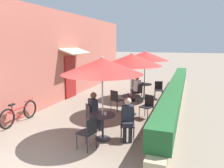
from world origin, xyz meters
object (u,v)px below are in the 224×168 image
at_px(seated_patron_near_right, 95,110).
at_px(patio_umbrella_mid, 132,60).
at_px(cafe_chair_mid_right, 116,99).
at_px(bicycle_leaning, 19,113).
at_px(seated_patron_near_left, 128,118).
at_px(cafe_chair_mid_left, 148,105).
at_px(patio_umbrella_near, 102,66).
at_px(patio_table_mid, 131,101).
at_px(seated_patron_far_left, 136,87).
at_px(patio_umbrella_far, 145,56).
at_px(cafe_chair_near_left, 128,122).
at_px(cafe_chair_far_left, 138,91).
at_px(cafe_chair_near_back, 89,131).
at_px(coffee_cup_near, 105,113).
at_px(patio_table_far, 144,88).
at_px(coffee_cup_far, 143,83).
at_px(cafe_chair_far_right, 159,89).
at_px(cafe_chair_near_right, 91,115).
at_px(coffee_cup_mid, 128,94).
at_px(cafe_chair_far_back, 136,86).
at_px(patio_table_near, 103,122).

xyz_separation_m(seated_patron_near_right, patio_umbrella_mid, (0.68, 1.90, 1.45)).
relative_size(cafe_chair_mid_right, bicycle_leaning, 0.49).
relative_size(seated_patron_near_left, cafe_chair_mid_left, 1.44).
xyz_separation_m(patio_umbrella_near, patio_table_mid, (0.19, 2.43, -1.60)).
bearing_deg(seated_patron_far_left, patio_umbrella_far, -2.83).
relative_size(cafe_chair_near_left, bicycle_leaning, 0.49).
distance_m(patio_table_mid, cafe_chair_far_left, 1.88).
xyz_separation_m(cafe_chair_near_back, patio_umbrella_far, (0.29, 5.73, 1.62)).
height_order(patio_umbrella_near, cafe_chair_mid_right, patio_umbrella_near).
xyz_separation_m(coffee_cup_near, patio_table_far, (0.10, 5.02, -0.26)).
bearing_deg(coffee_cup_far, cafe_chair_far_right, 16.54).
relative_size(cafe_chair_near_right, patio_table_mid, 1.16).
xyz_separation_m(patio_table_far, seated_patron_far_left, (-0.25, -0.67, 0.16)).
bearing_deg(seated_patron_near_left, patio_umbrella_near, -2.83).
height_order(cafe_chair_near_back, coffee_cup_far, cafe_chair_near_back).
distance_m(cafe_chair_far_left, bicycle_leaning, 5.24).
distance_m(cafe_chair_far_left, cafe_chair_far_right, 1.25).
xyz_separation_m(cafe_chair_near_right, patio_table_mid, (0.75, 1.98, 0.02)).
height_order(patio_umbrella_mid, cafe_chair_mid_right, patio_umbrella_mid).
distance_m(cafe_chair_mid_right, coffee_cup_mid, 0.64).
bearing_deg(seated_patron_far_left, coffee_cup_far, 4.18).
xyz_separation_m(cafe_chair_near_back, coffee_cup_far, (0.20, 5.73, 0.27)).
relative_size(seated_patron_near_right, cafe_chair_far_back, 1.44).
xyz_separation_m(patio_table_mid, coffee_cup_far, (-0.09, 2.59, 0.26)).
relative_size(coffee_cup_mid, cafe_chair_far_back, 0.10).
height_order(patio_table_mid, cafe_chair_far_left, cafe_chair_far_left).
relative_size(cafe_chair_near_back, cafe_chair_far_back, 1.00).
distance_m(cafe_chair_near_back, patio_table_mid, 3.16).
bearing_deg(coffee_cup_near, seated_patron_far_left, 92.00).
distance_m(patio_umbrella_mid, patio_table_far, 3.04).
xyz_separation_m(cafe_chair_near_left, cafe_chair_mid_left, (0.21, 1.95, 0.00)).
bearing_deg(seated_patron_near_right, seated_patron_far_left, 128.25).
bearing_deg(cafe_chair_mid_right, coffee_cup_far, 99.22).
relative_size(patio_umbrella_near, patio_umbrella_far, 1.00).
bearing_deg(cafe_chair_near_left, cafe_chair_mid_right, -79.33).
xyz_separation_m(coffee_cup_mid, seated_patron_far_left, (-0.12, 1.87, -0.10)).
bearing_deg(patio_umbrella_far, cafe_chair_far_right, 18.70).
height_order(patio_umbrella_mid, cafe_chair_mid_left, patio_umbrella_mid).
relative_size(cafe_chair_mid_left, cafe_chair_far_left, 1.00).
height_order(seated_patron_near_right, patio_table_mid, seated_patron_near_right).
height_order(coffee_cup_mid, cafe_chair_far_right, cafe_chair_far_right).
height_order(patio_table_near, bicycle_leaning, bicycle_leaning).
relative_size(coffee_cup_mid, cafe_chair_far_right, 0.10).
relative_size(cafe_chair_near_back, coffee_cup_mid, 9.67).
relative_size(patio_umbrella_mid, cafe_chair_far_left, 2.76).
bearing_deg(patio_umbrella_far, cafe_chair_far_back, 138.70).
height_order(cafe_chair_near_back, cafe_chair_far_left, same).
bearing_deg(coffee_cup_near, patio_umbrella_far, 88.91).
bearing_deg(seated_patron_near_right, patio_table_far, 126.07).
bearing_deg(patio_umbrella_far, cafe_chair_far_left, -101.30).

